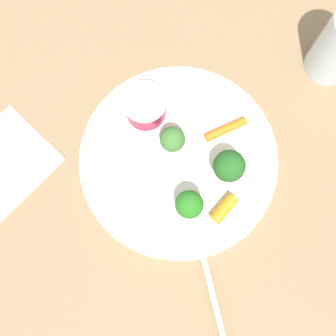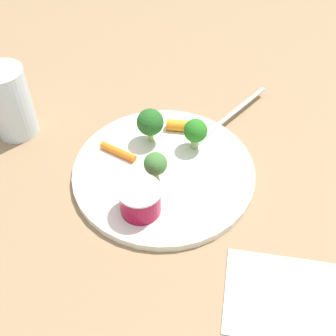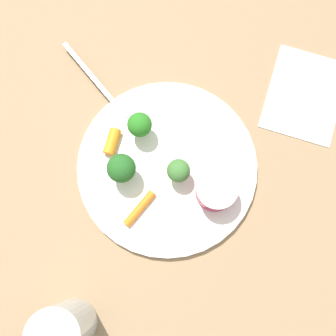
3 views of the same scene
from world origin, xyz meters
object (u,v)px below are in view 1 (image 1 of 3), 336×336
(broccoli_floret_0, at_px, (189,205))
(carrot_stick_0, at_px, (226,129))
(plate, at_px, (178,160))
(broccoli_floret_1, at_px, (229,166))
(broccoli_floret_2, at_px, (172,139))
(fork, at_px, (209,279))
(sauce_cup, at_px, (145,107))
(carrot_stick_1, at_px, (224,209))

(broccoli_floret_0, height_order, carrot_stick_0, broccoli_floret_0)
(plate, distance_m, broccoli_floret_1, 0.08)
(plate, xyz_separation_m, broccoli_floret_2, (0.01, 0.02, 0.04))
(broccoli_floret_1, bearing_deg, broccoli_floret_2, 88.15)
(broccoli_floret_0, relative_size, fork, 0.34)
(broccoli_floret_0, bearing_deg, broccoli_floret_1, -21.05)
(sauce_cup, xyz_separation_m, carrot_stick_1, (-0.08, -0.15, -0.01))
(carrot_stick_0, height_order, carrot_stick_1, carrot_stick_1)
(fork, bearing_deg, plate, 38.90)
(sauce_cup, xyz_separation_m, broccoli_floret_1, (-0.03, -0.13, 0.02))
(plate, distance_m, sauce_cup, 0.08)
(broccoli_floret_0, bearing_deg, fork, -139.13)
(sauce_cup, relative_size, carrot_stick_1, 1.50)
(carrot_stick_1, bearing_deg, broccoli_floret_2, 62.94)
(carrot_stick_0, bearing_deg, broccoli_floret_0, 179.44)
(broccoli_floret_2, bearing_deg, sauce_cup, 62.50)
(sauce_cup, bearing_deg, carrot_stick_0, -78.39)
(plate, bearing_deg, broccoli_floret_1, -80.22)
(broccoli_floret_1, height_order, broccoli_floret_2, broccoli_floret_1)
(broccoli_floret_2, height_order, carrot_stick_0, broccoli_floret_2)
(broccoli_floret_0, xyz_separation_m, carrot_stick_1, (0.02, -0.04, -0.02))
(plate, bearing_deg, broccoli_floret_2, 49.16)
(broccoli_floret_0, distance_m, broccoli_floret_1, 0.07)
(plate, height_order, fork, fork)
(broccoli_floret_0, distance_m, broccoli_floret_2, 0.09)
(broccoli_floret_2, bearing_deg, carrot_stick_1, -117.06)
(sauce_cup, bearing_deg, broccoli_floret_1, -102.79)
(broccoli_floret_0, distance_m, carrot_stick_1, 0.05)
(broccoli_floret_0, relative_size, carrot_stick_1, 1.33)
(sauce_cup, bearing_deg, broccoli_floret_2, -117.50)
(carrot_stick_0, distance_m, carrot_stick_1, 0.11)
(broccoli_floret_1, distance_m, carrot_stick_0, 0.06)
(carrot_stick_1, xyz_separation_m, fork, (-0.09, -0.02, -0.01))
(broccoli_floret_1, xyz_separation_m, broccoli_floret_2, (0.00, 0.08, -0.01))
(plate, xyz_separation_m, sauce_cup, (0.04, 0.07, 0.03))
(sauce_cup, bearing_deg, carrot_stick_1, -117.22)
(broccoli_floret_1, distance_m, carrot_stick_1, 0.06)
(fork, bearing_deg, broccoli_floret_0, 40.87)
(plate, height_order, carrot_stick_0, carrot_stick_0)
(carrot_stick_0, bearing_deg, broccoli_floret_2, 131.69)
(plate, distance_m, broccoli_floret_0, 0.08)
(plate, height_order, carrot_stick_1, carrot_stick_1)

